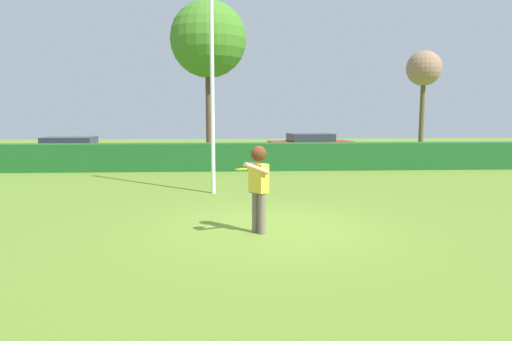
{
  "coord_description": "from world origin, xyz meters",
  "views": [
    {
      "loc": [
        -0.83,
        -9.66,
        2.5
      ],
      "look_at": [
        -0.28,
        0.64,
        1.15
      ],
      "focal_mm": 33.01,
      "sensor_mm": 36.0,
      "label": 1
    }
  ],
  "objects_px": {
    "person": "(258,179)",
    "parked_car_blue": "(70,149)",
    "bare_elm_tree": "(424,70)",
    "oak_tree": "(208,40)",
    "frisbee": "(241,169)",
    "lamppost": "(212,64)",
    "parked_car_red": "(310,144)"
  },
  "relations": [
    {
      "from": "person",
      "to": "parked_car_blue",
      "type": "bearing_deg",
      "value": 122.21
    },
    {
      "from": "bare_elm_tree",
      "to": "oak_tree",
      "type": "height_order",
      "value": "oak_tree"
    },
    {
      "from": "frisbee",
      "to": "bare_elm_tree",
      "type": "bearing_deg",
      "value": 59.04
    },
    {
      "from": "lamppost",
      "to": "oak_tree",
      "type": "xyz_separation_m",
      "value": [
        -0.55,
        10.0,
        2.09
      ]
    },
    {
      "from": "frisbee",
      "to": "parked_car_red",
      "type": "xyz_separation_m",
      "value": [
        3.93,
        15.13,
        -0.66
      ]
    },
    {
      "from": "person",
      "to": "lamppost",
      "type": "height_order",
      "value": "lamppost"
    },
    {
      "from": "person",
      "to": "parked_car_red",
      "type": "distance_m",
      "value": 15.28
    },
    {
      "from": "lamppost",
      "to": "bare_elm_tree",
      "type": "relative_size",
      "value": 1.17
    },
    {
      "from": "bare_elm_tree",
      "to": "oak_tree",
      "type": "bearing_deg",
      "value": -162.89
    },
    {
      "from": "parked_car_blue",
      "to": "frisbee",
      "type": "bearing_deg",
      "value": -59.49
    },
    {
      "from": "parked_car_blue",
      "to": "bare_elm_tree",
      "type": "height_order",
      "value": "bare_elm_tree"
    },
    {
      "from": "bare_elm_tree",
      "to": "oak_tree",
      "type": "distance_m",
      "value": 13.15
    },
    {
      "from": "frisbee",
      "to": "lamppost",
      "type": "bearing_deg",
      "value": 98.42
    },
    {
      "from": "lamppost",
      "to": "bare_elm_tree",
      "type": "height_order",
      "value": "lamppost"
    },
    {
      "from": "bare_elm_tree",
      "to": "person",
      "type": "bearing_deg",
      "value": -120.55
    },
    {
      "from": "lamppost",
      "to": "bare_elm_tree",
      "type": "bearing_deg",
      "value": 49.15
    },
    {
      "from": "frisbee",
      "to": "oak_tree",
      "type": "relative_size",
      "value": 0.03
    },
    {
      "from": "person",
      "to": "bare_elm_tree",
      "type": "xyz_separation_m",
      "value": [
        10.91,
        18.48,
        3.68
      ]
    },
    {
      "from": "person",
      "to": "lamppost",
      "type": "relative_size",
      "value": 0.26
    },
    {
      "from": "lamppost",
      "to": "parked_car_red",
      "type": "xyz_separation_m",
      "value": [
        4.65,
        10.23,
        -3.11
      ]
    },
    {
      "from": "parked_car_blue",
      "to": "parked_car_red",
      "type": "relative_size",
      "value": 0.96
    },
    {
      "from": "person",
      "to": "parked_car_blue",
      "type": "distance_m",
      "value": 14.79
    },
    {
      "from": "frisbee",
      "to": "bare_elm_tree",
      "type": "height_order",
      "value": "bare_elm_tree"
    },
    {
      "from": "person",
      "to": "parked_car_blue",
      "type": "relative_size",
      "value": 0.42
    },
    {
      "from": "frisbee",
      "to": "parked_car_blue",
      "type": "height_order",
      "value": "frisbee"
    },
    {
      "from": "parked_car_red",
      "to": "oak_tree",
      "type": "bearing_deg",
      "value": -177.51
    },
    {
      "from": "frisbee",
      "to": "bare_elm_tree",
      "type": "relative_size",
      "value": 0.04
    },
    {
      "from": "lamppost",
      "to": "parked_car_red",
      "type": "height_order",
      "value": "lamppost"
    },
    {
      "from": "parked_car_blue",
      "to": "parked_car_red",
      "type": "bearing_deg",
      "value": 11.55
    },
    {
      "from": "bare_elm_tree",
      "to": "oak_tree",
      "type": "xyz_separation_m",
      "value": [
        -12.52,
        -3.85,
        1.09
      ]
    },
    {
      "from": "frisbee",
      "to": "parked_car_red",
      "type": "relative_size",
      "value": 0.05
    },
    {
      "from": "lamppost",
      "to": "bare_elm_tree",
      "type": "xyz_separation_m",
      "value": [
        11.98,
        13.85,
        1.0
      ]
    }
  ]
}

